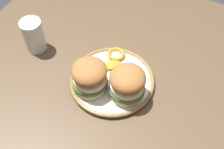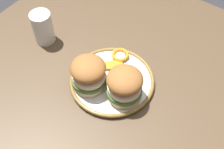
{
  "view_description": "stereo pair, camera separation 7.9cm",
  "coord_description": "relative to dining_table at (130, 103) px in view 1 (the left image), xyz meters",
  "views": [
    {
      "loc": [
        0.18,
        -0.48,
        1.48
      ],
      "look_at": [
        -0.06,
        -0.01,
        0.79
      ],
      "focal_mm": 46.69,
      "sensor_mm": 36.0,
      "label": 1
    },
    {
      "loc": [
        0.24,
        -0.44,
        1.48
      ],
      "look_at": [
        -0.06,
        -0.01,
        0.79
      ],
      "focal_mm": 46.69,
      "sensor_mm": 36.0,
      "label": 2
    }
  ],
  "objects": [
    {
      "name": "sandwich_half_right",
      "position": [
        -0.11,
        -0.07,
        0.17
      ],
      "size": [
        0.1,
        0.1,
        0.1
      ],
      "color": "beige",
      "rests_on": "dinner_plate"
    },
    {
      "name": "orange_peel_curled",
      "position": [
        -0.09,
        0.08,
        0.12
      ],
      "size": [
        0.06,
        0.06,
        0.01
      ],
      "color": "orange",
      "rests_on": "dinner_plate"
    },
    {
      "name": "orange_peel_strip_long",
      "position": [
        -0.09,
        0.03,
        0.12
      ],
      "size": [
        0.07,
        0.08,
        0.01
      ],
      "color": "orange",
      "rests_on": "dinner_plate"
    },
    {
      "name": "dining_table",
      "position": [
        0.0,
        0.0,
        0.0
      ],
      "size": [
        1.18,
        1.02,
        0.75
      ],
      "color": "brown",
      "rests_on": "ground"
    },
    {
      "name": "sandwich_half_left",
      "position": [
        0.0,
        -0.04,
        0.17
      ],
      "size": [
        0.12,
        0.12,
        0.1
      ],
      "color": "beige",
      "rests_on": "dinner_plate"
    },
    {
      "name": "dinner_plate",
      "position": [
        -0.06,
        -0.01,
        0.11
      ],
      "size": [
        0.26,
        0.26,
        0.02
      ],
      "color": "white",
      "rests_on": "dining_table"
    },
    {
      "name": "drinking_glass",
      "position": [
        -0.36,
        0.0,
        0.15
      ],
      "size": [
        0.07,
        0.07,
        0.11
      ],
      "color": "white",
      "rests_on": "dining_table"
    }
  ]
}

